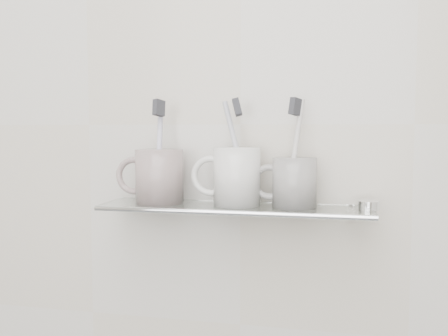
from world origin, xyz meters
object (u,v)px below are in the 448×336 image
(shelf_glass, at_px, (234,208))
(mug_left, at_px, (159,176))
(mug_right, at_px, (295,183))
(mug_center, at_px, (237,177))

(shelf_glass, height_order, mug_left, mug_left)
(shelf_glass, xyz_separation_m, mug_right, (0.11, 0.00, 0.05))
(mug_right, bearing_deg, shelf_glass, 164.95)
(mug_center, xyz_separation_m, mug_right, (0.11, 0.00, -0.01))
(mug_left, bearing_deg, shelf_glass, -23.77)
(shelf_glass, height_order, mug_center, mug_center)
(mug_left, distance_m, mug_right, 0.26)
(shelf_glass, bearing_deg, mug_right, 2.61)
(shelf_glass, distance_m, mug_right, 0.12)
(mug_center, height_order, mug_right, mug_center)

